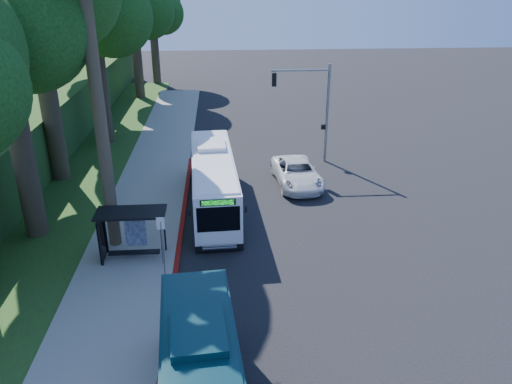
{
  "coord_description": "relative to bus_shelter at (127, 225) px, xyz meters",
  "views": [
    {
      "loc": [
        -2.77,
        -24.0,
        12.51
      ],
      "look_at": [
        -0.91,
        1.0,
        1.6
      ],
      "focal_mm": 35.0,
      "sensor_mm": 36.0,
      "label": 1
    }
  ],
  "objects": [
    {
      "name": "white_bus",
      "position": [
        4.0,
        5.82,
        -0.19
      ],
      "size": [
        2.92,
        11.24,
        3.32
      ],
      "rotation": [
        0.0,
        0.0,
        0.05
      ],
      "color": "white",
      "rests_on": "ground"
    },
    {
      "name": "pickup",
      "position": [
        9.35,
        8.59,
        -1.02
      ],
      "size": [
        3.06,
        5.88,
        1.58
      ],
      "primitive_type": "imported",
      "rotation": [
        0.0,
        0.0,
        0.08
      ],
      "color": "silver",
      "rests_on": "ground"
    },
    {
      "name": "tree_5",
      "position": [
        -3.16,
        42.84,
        7.16
      ],
      "size": [
        7.35,
        7.0,
        12.86
      ],
      "color": "#382B1E",
      "rests_on": "ground"
    },
    {
      "name": "ground",
      "position": [
        7.26,
        2.86,
        -1.81
      ],
      "size": [
        140.0,
        140.0,
        0.0
      ],
      "primitive_type": "plane",
      "color": "black",
      "rests_on": "ground"
    },
    {
      "name": "traffic_signal_pole",
      "position": [
        11.04,
        12.86,
        2.62
      ],
      "size": [
        4.1,
        0.3,
        7.0
      ],
      "color": "gray",
      "rests_on": "ground"
    },
    {
      "name": "tree_4",
      "position": [
        -4.14,
        34.84,
        7.92
      ],
      "size": [
        8.4,
        8.0,
        14.14
      ],
      "color": "#382B1E",
      "rests_on": "ground"
    },
    {
      "name": "tree_2",
      "position": [
        -4.64,
        18.84,
        8.67
      ],
      "size": [
        8.82,
        8.4,
        15.12
      ],
      "color": "#382B1E",
      "rests_on": "ground"
    },
    {
      "name": "grass_verge",
      "position": [
        -5.74,
        7.86,
        -1.78
      ],
      "size": [
        8.0,
        70.0,
        0.06
      ],
      "primitive_type": "cube",
      "color": "#234719",
      "rests_on": "ground"
    },
    {
      "name": "stop_sign_pole",
      "position": [
        1.86,
        -2.14,
        0.28
      ],
      "size": [
        0.35,
        0.06,
        3.17
      ],
      "color": "gray",
      "rests_on": "ground"
    },
    {
      "name": "red_curb",
      "position": [
        2.26,
        -1.14,
        -1.74
      ],
      "size": [
        0.25,
        30.0,
        0.13
      ],
      "primitive_type": "cube",
      "color": "maroon",
      "rests_on": "ground"
    },
    {
      "name": "bus_shelter",
      "position": [
        0.0,
        0.0,
        0.0
      ],
      "size": [
        3.2,
        1.51,
        2.55
      ],
      "color": "black",
      "rests_on": "ground"
    },
    {
      "name": "sidewalk",
      "position": [
        -0.04,
        2.86,
        -1.75
      ],
      "size": [
        4.5,
        70.0,
        0.12
      ],
      "primitive_type": "cube",
      "color": "gray",
      "rests_on": "ground"
    }
  ]
}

